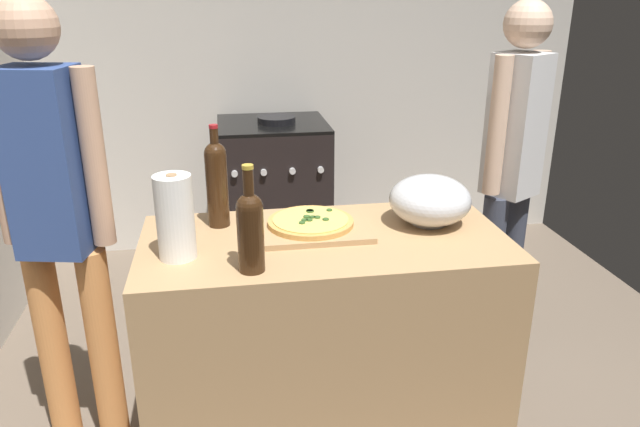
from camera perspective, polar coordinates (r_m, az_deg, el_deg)
ground_plane at (r=3.11m, az=0.81°, el=-12.87°), size 3.86×3.46×0.02m
kitchen_wall_rear at (r=4.07m, az=-2.84°, el=14.93°), size 3.86×0.10×2.60m
counter at (r=2.26m, az=0.42°, el=-12.93°), size 1.24×0.62×0.91m
cutting_board at (r=2.11m, az=-0.89°, el=-1.32°), size 0.40×0.32×0.02m
pizza at (r=2.10m, az=-0.89°, el=-0.79°), size 0.30×0.30×0.03m
mixing_bowl at (r=2.17m, az=10.37°, el=1.25°), size 0.29×0.29×0.18m
paper_towel_roll at (r=1.90m, az=-13.57°, el=-0.35°), size 0.12×0.12×0.27m
wine_bottle_green at (r=1.77m, az=-6.62°, el=-1.34°), size 0.08×0.08×0.33m
wine_bottle_dark at (r=2.13m, az=-9.75°, el=3.11°), size 0.08×0.08×0.36m
stove at (r=3.84m, az=-4.35°, el=1.83°), size 0.66×0.63×0.97m
person_in_stripes at (r=2.25m, az=-23.74°, el=0.13°), size 0.39×0.24×1.69m
person_in_red at (r=2.83m, az=17.66°, el=4.22°), size 0.32×0.27×1.66m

